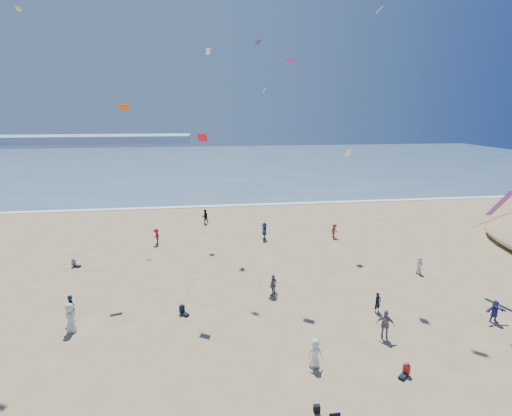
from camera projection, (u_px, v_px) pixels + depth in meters
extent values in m
cube|color=#476B84|center=(203.00, 163.00, 106.98)|extent=(220.00, 100.00, 0.06)
cube|color=white|center=(208.00, 206.00, 58.90)|extent=(220.00, 1.20, 0.08)
cube|color=#7A8EA8|center=(60.00, 139.00, 170.55)|extent=(110.00, 20.00, 3.20)
imported|color=silver|center=(419.00, 265.00, 34.63)|extent=(0.57, 0.79, 1.49)
imported|color=#A81918|center=(157.00, 237.00, 42.18)|extent=(1.00, 1.25, 1.70)
imported|color=#9A2F16|center=(334.00, 231.00, 44.39)|extent=(1.17, 1.05, 1.58)
imported|color=gray|center=(386.00, 324.00, 24.70)|extent=(1.21, 0.95, 1.91)
imported|color=black|center=(378.00, 303.00, 28.00)|extent=(0.62, 0.51, 1.45)
imported|color=slate|center=(273.00, 285.00, 30.49)|extent=(0.97, 1.03, 1.71)
imported|color=navy|center=(495.00, 311.00, 26.69)|extent=(1.46, 0.53, 1.55)
imported|color=black|center=(72.00, 308.00, 26.79)|extent=(0.76, 0.82, 1.88)
imported|color=#374398|center=(264.00, 231.00, 43.79)|extent=(0.79, 1.83, 1.91)
imported|color=white|center=(315.00, 353.00, 21.99)|extent=(0.85, 0.58, 1.67)
imported|color=black|center=(205.00, 217.00, 49.93)|extent=(1.03, 0.90, 1.80)
imported|color=silver|center=(70.00, 318.00, 25.48)|extent=(0.89, 1.10, 1.94)
cube|color=black|center=(317.00, 409.00, 18.79)|extent=(0.30, 0.22, 0.38)
cube|color=yellow|center=(18.00, 9.00, 40.07)|extent=(0.54, 0.60, 0.50)
cube|color=#07B5CE|center=(264.00, 90.00, 35.27)|extent=(0.29, 0.69, 0.37)
cube|color=#772494|center=(289.00, 60.00, 31.80)|extent=(0.86, 0.76, 0.34)
cube|color=#FF4F05|center=(124.00, 107.00, 31.68)|extent=(0.86, 0.40, 0.44)
cube|color=white|center=(380.00, 9.00, 32.96)|extent=(0.68, 0.82, 0.50)
cube|color=#482092|center=(258.00, 42.00, 35.76)|extent=(0.71, 0.88, 0.42)
cube|color=silver|center=(348.00, 153.00, 39.11)|extent=(0.68, 0.57, 0.65)
cube|color=white|center=(208.00, 51.00, 44.83)|extent=(0.63, 0.52, 0.69)
cube|color=red|center=(202.00, 137.00, 28.42)|extent=(0.76, 0.60, 0.58)
cube|color=#79228A|center=(499.00, 204.00, 24.46)|extent=(0.35, 3.14, 2.21)
cube|color=#FBA71A|center=(490.00, 221.00, 30.18)|extent=(0.35, 2.64, 1.87)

